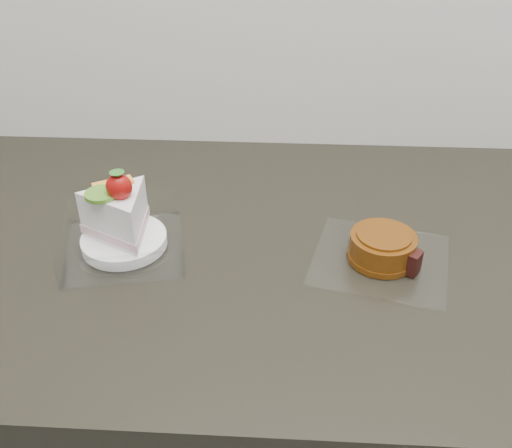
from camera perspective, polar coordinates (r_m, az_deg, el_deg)
counter at (r=1.13m, az=9.80°, el=-20.70°), size 2.04×0.64×0.90m
cake_tray at (r=0.78m, az=-13.23°, el=-0.41°), size 0.19×0.19×0.12m
mooncake_wrap at (r=0.77m, az=12.59°, el=-2.55°), size 0.21×0.20×0.04m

